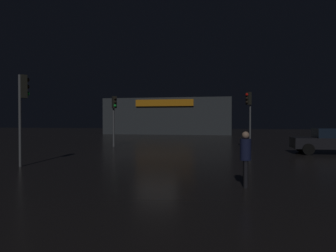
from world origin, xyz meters
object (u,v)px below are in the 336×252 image
store_building (171,116)px  traffic_signal_main (114,111)px  traffic_signal_cross_left (249,106)px  traffic_signal_opposite (23,98)px  car_near (330,141)px

store_building → traffic_signal_main: size_ratio=4.80×
traffic_signal_main → traffic_signal_cross_left: 10.23m
traffic_signal_opposite → car_near: size_ratio=0.94×
store_building → traffic_signal_main: bearing=-88.8°
traffic_signal_cross_left → car_near: traffic_signal_cross_left is taller
traffic_signal_opposite → store_building: bearing=90.8°
traffic_signal_opposite → traffic_signal_main: bearing=89.6°
store_building → car_near: 31.92m
traffic_signal_opposite → car_near: bearing=29.4°
car_near → store_building: bearing=119.2°
traffic_signal_main → traffic_signal_cross_left: (10.22, -0.32, 0.22)m
traffic_signal_main → traffic_signal_opposite: (-0.08, -10.83, 0.23)m
traffic_signal_main → traffic_signal_opposite: bearing=-90.4°
store_building → car_near: store_building is taller
traffic_signal_main → traffic_signal_opposite: 10.83m
traffic_signal_main → car_near: (15.01, -2.32, -2.00)m
traffic_signal_opposite → car_near: (15.08, 8.50, -2.23)m
store_building → traffic_signal_cross_left: bearing=-67.3°
traffic_signal_cross_left → car_near: size_ratio=0.93×
traffic_signal_main → car_near: size_ratio=0.90×
store_building → traffic_signal_main: 25.49m
store_building → traffic_signal_opposite: (0.48, -36.31, 0.37)m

